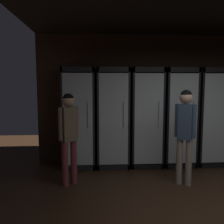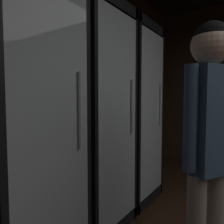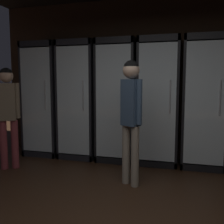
# 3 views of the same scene
# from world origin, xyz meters

# --- Properties ---
(wall_back) EXTENTS (6.00, 0.06, 2.80)m
(wall_back) POSITION_xyz_m (0.00, 3.03, 1.40)
(wall_back) COLOR #382619
(wall_back) RESTS_ON ground
(cooler_center) EXTENTS (0.65, 0.61, 2.06)m
(cooler_center) POSITION_xyz_m (-0.68, 2.73, 1.00)
(cooler_center) COLOR black
(cooler_center) RESTS_ON ground
(cooler_right) EXTENTS (0.65, 0.61, 2.06)m
(cooler_right) POSITION_xyz_m (0.02, 2.73, 1.01)
(cooler_right) COLOR black
(cooler_right) RESTS_ON ground
(cooler_far_right) EXTENTS (0.65, 0.61, 2.06)m
(cooler_far_right) POSITION_xyz_m (0.72, 2.73, 1.01)
(cooler_far_right) COLOR black
(cooler_far_right) RESTS_ON ground
(shopper_near) EXTENTS (0.31, 0.25, 1.62)m
(shopper_near) POSITION_xyz_m (-0.23, 1.65, 1.02)
(shopper_near) COLOR gray
(shopper_near) RESTS_ON ground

